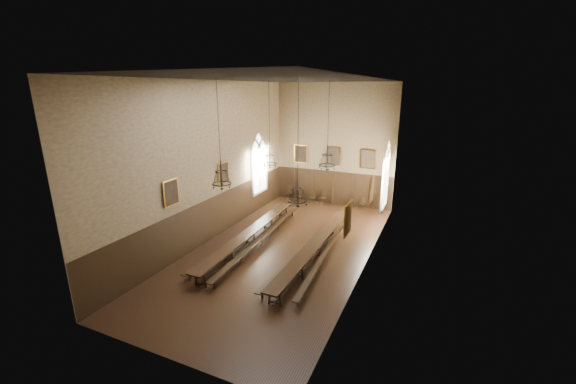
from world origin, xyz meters
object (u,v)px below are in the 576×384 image
Objects in this scene: bench_left_inner at (262,240)px; chair_6 at (362,206)px; table_right at (315,250)px; bench_right_inner at (306,249)px; chair_0 at (289,195)px; chair_3 at (323,200)px; chandelier_front_left at (221,177)px; chair_1 at (299,198)px; chandelier_back_left at (270,158)px; chair_2 at (312,200)px; chair_5 at (351,204)px; table_left at (251,237)px; bench_right_outer at (324,255)px; chandelier_front_right at (298,193)px; bench_left_outer at (244,237)px; chandelier_back_right at (327,160)px.

bench_left_inner is 12.26× the size of chair_6.
chair_6 reaches higher than table_right.
bench_right_inner is 9.84m from chair_0.
chair_3 is 12.26m from chandelier_front_left.
chair_1 is 1.97m from chair_3.
bench_right_inner is 2.03× the size of chandelier_back_left.
chandelier_back_left is at bearing -87.45° from chair_3.
bench_right_inner is 8.95m from chair_2.
chair_5 reaches higher than bench_left_inner.
chair_3 is 0.20× the size of chandelier_front_left.
table_left is at bearing 179.93° from table_right.
bench_right_outer is 9.82× the size of chair_5.
chair_6 is at bearing 86.27° from table_right.
chair_0 is at bearing 115.69° from chandelier_front_right.
table_left is 8.80m from chair_0.
bench_left_inner is at bearing -76.73° from chair_1.
chair_3 is (-3.04, 8.81, 0.03)m from bench_right_outer.
table_right is 0.56m from bench_right_inner.
bench_left_outer is at bearing -91.81° from chair_2.
chair_6 reaches higher than table_left.
chair_6 is at bearing 83.18° from chandelier_back_right.
bench_left_outer is 11.35× the size of chair_1.
chair_2 reaches higher than table_left.
table_right is at bearing -0.07° from table_left.
chandelier_back_right is (4.26, -6.39, 4.51)m from chair_1.
chair_3 is at bearing 76.18° from chandelier_back_left.
chair_1 is at bearing -168.30° from chair_6.
chair_5 is at bearing -165.02° from chair_6.
table_left is 12.46× the size of chair_2.
bench_left_inner is 1.15× the size of bench_right_outer.
bench_left_inner is at bearing -78.97° from chair_3.
chandelier_front_right is (-0.68, -10.88, 3.84)m from chair_6.
chair_2 is 0.17× the size of chandelier_back_left.
bench_right_inner is 11.76× the size of chair_2.
chandelier_front_right is at bearing -93.09° from table_right.
table_left reaches higher than bench_right_inner.
bench_right_inner is at bearing -98.79° from chandelier_back_right.
chair_2 is at bearing 113.95° from bench_right_outer.
chair_0 is at bearing 123.86° from bench_right_outer.
chair_0 is 12.29m from chandelier_front_left.
chandelier_front_right is at bearing -107.83° from bench_right_outer.
bench_left_outer is 11.81× the size of chair_6.
chandelier_front_right reaches higher than chair_0.
chair_1 is at bearing 117.41° from table_right.
chair_3 is (0.83, 0.08, 0.04)m from chair_2.
chair_3 is (0.79, 8.46, -0.01)m from bench_left_inner.
chair_2 reaches higher than table_right.
chandelier_back_left reaches higher than chair_0.
chair_5 is (3.03, 0.00, 0.03)m from chair_2.
chandelier_front_right is (4.35, -10.82, 3.83)m from chair_1.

